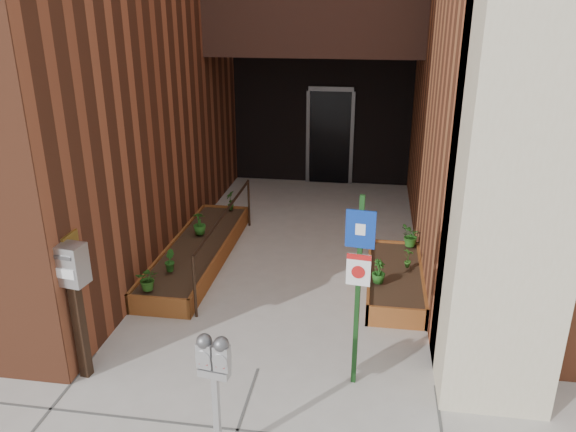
% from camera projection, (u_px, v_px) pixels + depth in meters
% --- Properties ---
extents(ground, '(80.00, 80.00, 0.00)m').
position_uv_depth(ground, '(258.00, 369.00, 6.48)').
color(ground, '#9E9991').
rests_on(ground, ground).
extents(planter_left, '(0.90, 3.60, 0.30)m').
position_uv_depth(planter_left, '(198.00, 253.00, 9.14)').
color(planter_left, brown).
rests_on(planter_left, ground).
extents(planter_right, '(0.80, 2.20, 0.30)m').
position_uv_depth(planter_right, '(395.00, 281.00, 8.23)').
color(planter_right, brown).
rests_on(planter_right, ground).
extents(handrail, '(0.04, 3.34, 0.90)m').
position_uv_depth(handrail, '(226.00, 220.00, 8.81)').
color(handrail, black).
rests_on(handrail, ground).
extents(parking_meter, '(0.30, 0.16, 1.33)m').
position_uv_depth(parking_meter, '(214.00, 366.00, 4.85)').
color(parking_meter, '#A4A5A7').
rests_on(parking_meter, ground).
extents(sign_post, '(0.30, 0.09, 2.20)m').
position_uv_depth(sign_post, '(359.00, 273.00, 5.77)').
color(sign_post, '#143915').
rests_on(sign_post, ground).
extents(payment_dropbox, '(0.35, 0.29, 1.62)m').
position_uv_depth(payment_dropbox, '(73.00, 283.00, 5.96)').
color(payment_dropbox, black).
rests_on(payment_dropbox, ground).
extents(shrub_left_a, '(0.36, 0.36, 0.33)m').
position_uv_depth(shrub_left_a, '(148.00, 279.00, 7.57)').
color(shrub_left_a, '#265718').
rests_on(shrub_left_a, planter_left).
extents(shrub_left_b, '(0.24, 0.24, 0.32)m').
position_uv_depth(shrub_left_b, '(169.00, 261.00, 8.11)').
color(shrub_left_b, '#205919').
rests_on(shrub_left_b, planter_left).
extents(shrub_left_c, '(0.25, 0.25, 0.39)m').
position_uv_depth(shrub_left_c, '(199.00, 223.00, 9.38)').
color(shrub_left_c, '#24611B').
rests_on(shrub_left_c, planter_left).
extents(shrub_left_d, '(0.25, 0.25, 0.37)m').
position_uv_depth(shrub_left_d, '(230.00, 200.00, 10.47)').
color(shrub_left_d, '#245217').
rests_on(shrub_left_d, planter_left).
extents(shrub_right_a, '(0.26, 0.26, 0.34)m').
position_uv_depth(shrub_right_a, '(379.00, 271.00, 7.77)').
color(shrub_right_a, '#1C5217').
rests_on(shrub_right_a, planter_right).
extents(shrub_right_b, '(0.22, 0.22, 0.31)m').
position_uv_depth(shrub_right_b, '(408.00, 258.00, 8.22)').
color(shrub_right_b, '#295F1B').
rests_on(shrub_right_b, planter_right).
extents(shrub_right_c, '(0.40, 0.40, 0.35)m').
position_uv_depth(shrub_right_c, '(411.00, 236.00, 8.90)').
color(shrub_right_c, '#24621C').
rests_on(shrub_right_c, planter_right).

